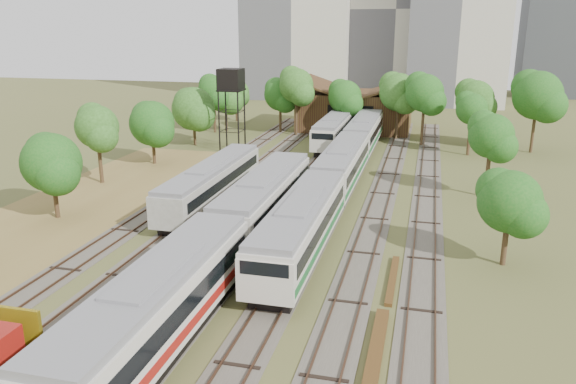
# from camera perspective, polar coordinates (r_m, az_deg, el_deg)

# --- Properties ---
(ground) EXTENTS (240.00, 240.00, 0.00)m
(ground) POSITION_cam_1_polar(r_m,az_deg,el_deg) (30.63, -6.23, -12.56)
(ground) COLOR #475123
(ground) RESTS_ON ground
(dry_grass_patch) EXTENTS (14.00, 60.00, 0.04)m
(dry_grass_patch) POSITION_cam_1_polar(r_m,az_deg,el_deg) (45.53, -24.37, -4.01)
(dry_grass_patch) COLOR brown
(dry_grass_patch) RESTS_ON ground
(tracks) EXTENTS (24.60, 80.00, 0.19)m
(tracks) POSITION_cam_1_polar(r_m,az_deg,el_deg) (53.15, 2.40, 0.35)
(tracks) COLOR #4C473D
(tracks) RESTS_ON ground
(railcar_red_set) EXTENTS (3.27, 34.58, 4.06)m
(railcar_red_set) POSITION_cam_1_polar(r_m,az_deg,el_deg) (34.73, -6.51, -5.03)
(railcar_red_set) COLOR black
(railcar_red_set) RESTS_ON ground
(railcar_green_set) EXTENTS (3.16, 52.08, 3.91)m
(railcar_green_set) POSITION_cam_1_polar(r_m,az_deg,el_deg) (53.44, 5.53, 2.62)
(railcar_green_set) COLOR black
(railcar_green_set) RESTS_ON ground
(railcar_rear) EXTENTS (3.01, 16.08, 3.72)m
(railcar_rear) POSITION_cam_1_polar(r_m,az_deg,el_deg) (72.27, 4.69, 6.21)
(railcar_rear) COLOR black
(railcar_rear) RESTS_ON ground
(old_grey_coach) EXTENTS (2.86, 18.00, 3.54)m
(old_grey_coach) POSITION_cam_1_polar(r_m,az_deg,el_deg) (48.51, -7.72, 0.94)
(old_grey_coach) COLOR black
(old_grey_coach) RESTS_ON ground
(water_tower) EXTENTS (2.86, 2.86, 9.93)m
(water_tower) POSITION_cam_1_polar(r_m,az_deg,el_deg) (69.26, -5.82, 11.08)
(water_tower) COLOR black
(water_tower) RESTS_ON ground
(rail_pile_near) EXTENTS (0.66, 9.86, 0.33)m
(rail_pile_near) POSITION_cam_1_polar(r_m,az_deg,el_deg) (26.84, 8.69, -16.84)
(rail_pile_near) COLOR #533617
(rail_pile_near) RESTS_ON ground
(rail_pile_far) EXTENTS (0.43, 6.82, 0.22)m
(rail_pile_far) POSITION_cam_1_polar(r_m,az_deg,el_deg) (34.93, 10.57, -8.71)
(rail_pile_far) COLOR #533617
(rail_pile_far) RESTS_ON ground
(maintenance_shed) EXTENTS (16.45, 11.55, 7.58)m
(maintenance_shed) POSITION_cam_1_polar(r_m,az_deg,el_deg) (84.50, 6.85, 8.30)
(maintenance_shed) COLOR #3B2015
(maintenance_shed) RESTS_ON ground
(tree_band_left) EXTENTS (6.88, 74.72, 8.51)m
(tree_band_left) POSITION_cam_1_polar(r_m,az_deg,el_deg) (60.14, -15.81, 6.48)
(tree_band_left) COLOR #382616
(tree_band_left) RESTS_ON ground
(tree_band_far) EXTENTS (46.66, 10.83, 9.80)m
(tree_band_far) POSITION_cam_1_polar(r_m,az_deg,el_deg) (76.09, 9.04, 9.79)
(tree_band_far) COLOR #382616
(tree_band_far) RESTS_ON ground
(tree_band_right) EXTENTS (4.43, 36.75, 7.54)m
(tree_band_right) POSITION_cam_1_polar(r_m,az_deg,el_deg) (51.85, 19.72, 4.67)
(tree_band_right) COLOR #382616
(tree_band_right) RESTS_ON ground
(tower_centre) EXTENTS (20.00, 18.00, 36.00)m
(tower_centre) POSITION_cam_1_polar(r_m,az_deg,el_deg) (125.26, 11.20, 17.68)
(tower_centre) COLOR beige
(tower_centre) RESTS_ON ground
(tower_far_right) EXTENTS (12.00, 12.00, 28.00)m
(tower_far_right) POSITION_cam_1_polar(r_m,az_deg,el_deg) (137.17, 25.27, 14.67)
(tower_far_right) COLOR #393D40
(tower_far_right) RESTS_ON ground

